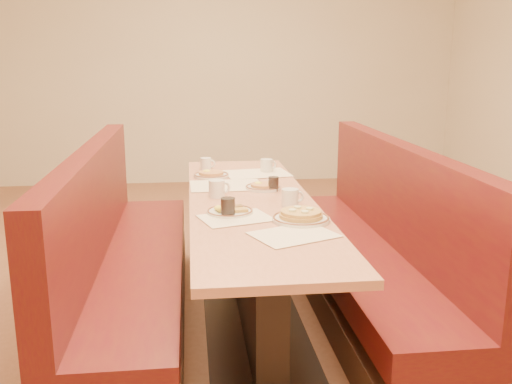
{
  "coord_description": "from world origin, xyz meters",
  "views": [
    {
      "loc": [
        -0.34,
        -3.12,
        1.54
      ],
      "look_at": [
        0.0,
        -0.23,
        0.85
      ],
      "focal_mm": 40.0,
      "sensor_mm": 36.0,
      "label": 1
    }
  ],
  "objects": [
    {
      "name": "extra_plate_far",
      "position": [
        -0.2,
        0.67,
        0.77
      ],
      "size": [
        0.24,
        0.24,
        0.05
      ],
      "rotation": [
        0.0,
        0.0,
        -0.01
      ],
      "color": "silver",
      "rests_on": "diner_table"
    },
    {
      "name": "placemat_near_right",
      "position": [
        0.12,
        -0.68,
        0.75
      ],
      "size": [
        0.44,
        0.39,
        0.0
      ],
      "primitive_type": "cube",
      "rotation": [
        0.0,
        0.0,
        0.4
      ],
      "color": "#FFE7C7",
      "rests_on": "diner_table"
    },
    {
      "name": "booth_left",
      "position": [
        -0.73,
        0.0,
        0.36
      ],
      "size": [
        0.55,
        2.5,
        1.05
      ],
      "color": "#4C3326",
      "rests_on": "ground"
    },
    {
      "name": "diner_table",
      "position": [
        0.0,
        0.0,
        0.37
      ],
      "size": [
        0.7,
        2.5,
        0.75
      ],
      "color": "black",
      "rests_on": "ground"
    },
    {
      "name": "placemat_near_left",
      "position": [
        -0.12,
        -0.38,
        0.75
      ],
      "size": [
        0.4,
        0.35,
        0.0
      ],
      "primitive_type": "cube",
      "rotation": [
        0.0,
        0.0,
        0.3
      ],
      "color": "#FFE7C7",
      "rests_on": "diner_table"
    },
    {
      "name": "coffee_mug_c",
      "position": [
        0.2,
        0.8,
        0.8
      ],
      "size": [
        0.12,
        0.09,
        0.09
      ],
      "rotation": [
        0.0,
        0.0,
        0.38
      ],
      "color": "silver",
      "rests_on": "diner_table"
    },
    {
      "name": "eggs_plate",
      "position": [
        -0.14,
        -0.28,
        0.76
      ],
      "size": [
        0.24,
        0.24,
        0.05
      ],
      "rotation": [
        0.0,
        0.0,
        0.15
      ],
      "color": "silver",
      "rests_on": "diner_table"
    },
    {
      "name": "placemat_far_left",
      "position": [
        -0.12,
        0.38,
        0.75
      ],
      "size": [
        0.45,
        0.34,
        0.0
      ],
      "primitive_type": "cube",
      "rotation": [
        0.0,
        0.0,
        0.02
      ],
      "color": "#FFE7C7",
      "rests_on": "diner_table"
    },
    {
      "name": "booth_right",
      "position": [
        0.73,
        0.0,
        0.36
      ],
      "size": [
        0.55,
        2.5,
        1.05
      ],
      "color": "#4C3326",
      "rests_on": "ground"
    },
    {
      "name": "coffee_mug_a",
      "position": [
        0.2,
        -0.17,
        0.8
      ],
      "size": [
        0.13,
        0.09,
        0.1
      ],
      "rotation": [
        0.0,
        0.0,
        0.28
      ],
      "color": "silver",
      "rests_on": "diner_table"
    },
    {
      "name": "placemat_far_right",
      "position": [
        0.12,
        0.73,
        0.75
      ],
      "size": [
        0.47,
        0.38,
        0.0
      ],
      "primitive_type": "cube",
      "rotation": [
        0.0,
        0.0,
        0.14
      ],
      "color": "#FFE7C7",
      "rests_on": "diner_table"
    },
    {
      "name": "coffee_mug_b",
      "position": [
        -0.19,
        0.1,
        0.8
      ],
      "size": [
        0.13,
        0.09,
        0.1
      ],
      "rotation": [
        0.0,
        0.0,
        0.34
      ],
      "color": "silver",
      "rests_on": "diner_table"
    },
    {
      "name": "coffee_mug_d",
      "position": [
        -0.22,
        0.94,
        0.79
      ],
      "size": [
        0.11,
        0.08,
        0.08
      ],
      "rotation": [
        0.0,
        0.0,
        -0.26
      ],
      "color": "silver",
      "rests_on": "diner_table"
    },
    {
      "name": "soda_tumbler_mid",
      "position": [
        0.16,
        0.21,
        0.79
      ],
      "size": [
        0.06,
        0.06,
        0.09
      ],
      "color": "black",
      "rests_on": "diner_table"
    },
    {
      "name": "pancake_plate",
      "position": [
        0.2,
        -0.46,
        0.77
      ],
      "size": [
        0.29,
        0.29,
        0.06
      ],
      "rotation": [
        0.0,
        0.0,
        -0.23
      ],
      "color": "silver",
      "rests_on": "diner_table"
    },
    {
      "name": "soda_tumbler_near",
      "position": [
        -0.16,
        -0.34,
        0.8
      ],
      "size": [
        0.07,
        0.07,
        0.1
      ],
      "color": "black",
      "rests_on": "diner_table"
    },
    {
      "name": "ground",
      "position": [
        0.0,
        0.0,
        0.0
      ],
      "size": [
        8.0,
        8.0,
        0.0
      ],
      "primitive_type": "plane",
      "color": "#9E6647",
      "rests_on": "ground"
    },
    {
      "name": "extra_plate_mid",
      "position": [
        0.1,
        0.27,
        0.77
      ],
      "size": [
        0.22,
        0.22,
        0.04
      ],
      "rotation": [
        0.0,
        0.0,
        -0.11
      ],
      "color": "silver",
      "rests_on": "diner_table"
    }
  ]
}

